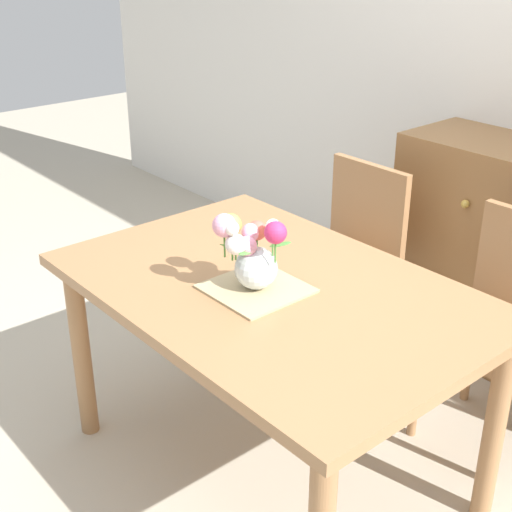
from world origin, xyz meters
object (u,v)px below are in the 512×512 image
object	(u,v)px
dining_table	(272,311)
chair_left	(350,249)
flower_vase	(251,252)
chair_right	(506,317)

from	to	relation	value
dining_table	chair_left	bearing A→B (deg)	115.73
chair_left	flower_vase	distance (m)	1.05
chair_right	flower_vase	distance (m)	1.06
dining_table	chair_left	xyz separation A→B (m)	(-0.40, 0.82, -0.15)
dining_table	flower_vase	distance (m)	0.25
dining_table	flower_vase	world-z (taller)	flower_vase
flower_vase	dining_table	bearing A→B (deg)	78.70
chair_left	flower_vase	bearing A→B (deg)	112.93
dining_table	chair_right	world-z (taller)	chair_right
chair_right	flower_vase	world-z (taller)	flower_vase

